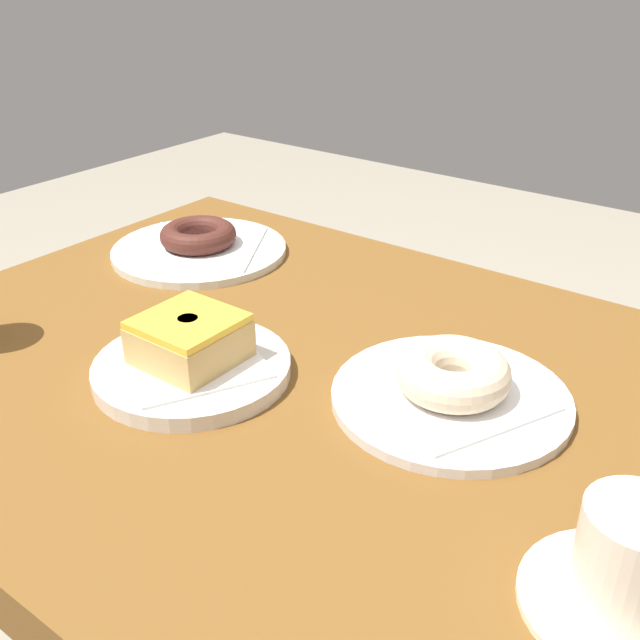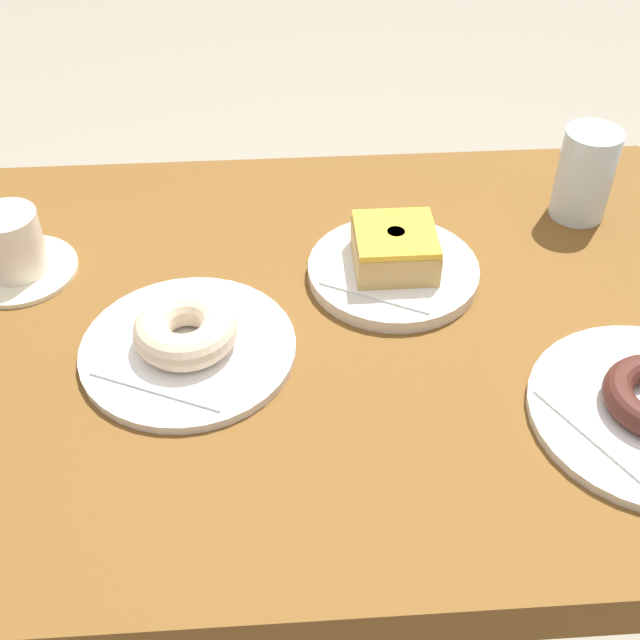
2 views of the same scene
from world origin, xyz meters
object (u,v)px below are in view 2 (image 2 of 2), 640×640
coffee_cup (14,248)px  water_glass (585,174)px  donut_sugar_ring (185,330)px  plate_sugar_ring (188,349)px  plate_glazed_square (393,271)px  donut_glazed_square (395,248)px

coffee_cup → water_glass: bearing=6.3°
donut_sugar_ring → coffee_cup: 0.25m
coffee_cup → plate_sugar_ring: bearing=-36.2°
donut_sugar_ring → water_glass: 0.53m
plate_glazed_square → coffee_cup: bearing=175.1°
donut_glazed_square → coffee_cup: 0.44m
donut_glazed_square → donut_sugar_ring: bearing=-154.2°
donut_glazed_square → water_glass: bearing=24.1°
donut_sugar_ring → plate_glazed_square: (0.23, 0.11, -0.02)m
plate_sugar_ring → coffee_cup: bearing=143.8°
plate_sugar_ring → plate_glazed_square: bearing=25.8°
plate_glazed_square → water_glass: bearing=24.1°
donut_glazed_square → coffee_cup: (-0.43, 0.04, -0.01)m
water_glass → coffee_cup: (-0.68, -0.08, -0.02)m
plate_sugar_ring → water_glass: bearing=24.9°
plate_sugar_ring → plate_glazed_square: (0.23, 0.11, 0.00)m
donut_sugar_ring → water_glass: water_glass is taller
plate_sugar_ring → water_glass: size_ratio=1.94×
plate_sugar_ring → donut_glazed_square: size_ratio=2.46×
donut_glazed_square → coffee_cup: bearing=175.1°
plate_sugar_ring → coffee_cup: (-0.20, 0.15, 0.03)m
plate_glazed_square → coffee_cup: 0.44m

